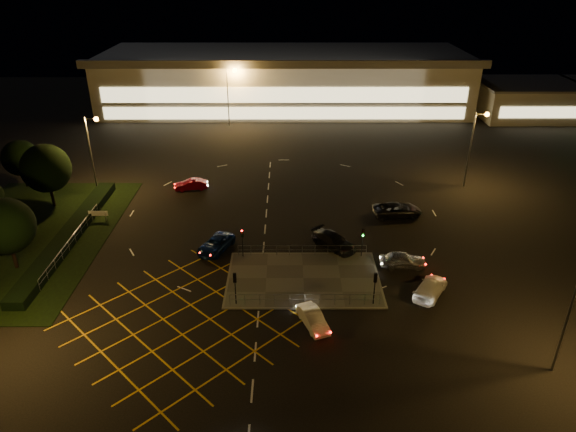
{
  "coord_description": "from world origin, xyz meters",
  "views": [
    {
      "loc": [
        0.46,
        -42.6,
        27.17
      ],
      "look_at": [
        0.57,
        7.3,
        2.0
      ],
      "focal_mm": 32.0,
      "sensor_mm": 36.0,
      "label": 1
    }
  ],
  "objects_px": {
    "car_east_grey": "(397,210)",
    "car_far_dkgrey": "(334,241)",
    "signal_nw": "(242,237)",
    "signal_sw": "(235,282)",
    "car_circ_red": "(191,185)",
    "car_left_blue": "(216,245)",
    "car_right_silver": "(403,260)",
    "car_approach_white": "(430,288)",
    "car_queue_white": "(313,319)",
    "signal_ne": "(363,237)",
    "signal_se": "(375,282)"
  },
  "relations": [
    {
      "from": "signal_sw",
      "to": "signal_ne",
      "type": "xyz_separation_m",
      "value": [
        12.0,
        7.99,
        0.0
      ]
    },
    {
      "from": "signal_sw",
      "to": "car_queue_white",
      "type": "bearing_deg",
      "value": 156.71
    },
    {
      "from": "car_far_dkgrey",
      "to": "car_left_blue",
      "type": "bearing_deg",
      "value": 141.37
    },
    {
      "from": "car_left_blue",
      "to": "car_circ_red",
      "type": "bearing_deg",
      "value": 131.6
    },
    {
      "from": "car_right_silver",
      "to": "car_approach_white",
      "type": "relative_size",
      "value": 0.89
    },
    {
      "from": "car_circ_red",
      "to": "car_east_grey",
      "type": "distance_m",
      "value": 26.61
    },
    {
      "from": "signal_nw",
      "to": "car_left_blue",
      "type": "height_order",
      "value": "signal_nw"
    },
    {
      "from": "car_queue_white",
      "to": "car_east_grey",
      "type": "bearing_deg",
      "value": 40.68
    },
    {
      "from": "car_left_blue",
      "to": "signal_sw",
      "type": "bearing_deg",
      "value": -49.35
    },
    {
      "from": "car_circ_red",
      "to": "car_far_dkgrey",
      "type": "bearing_deg",
      "value": 37.65
    },
    {
      "from": "car_far_dkgrey",
      "to": "car_approach_white",
      "type": "distance_m",
      "value": 11.65
    },
    {
      "from": "signal_nw",
      "to": "car_far_dkgrey",
      "type": "height_order",
      "value": "signal_nw"
    },
    {
      "from": "car_approach_white",
      "to": "car_queue_white",
      "type": "bearing_deg",
      "value": 54.96
    },
    {
      "from": "car_queue_white",
      "to": "car_east_grey",
      "type": "height_order",
      "value": "car_east_grey"
    },
    {
      "from": "car_right_silver",
      "to": "car_approach_white",
      "type": "distance_m",
      "value": 4.93
    },
    {
      "from": "car_far_dkgrey",
      "to": "car_right_silver",
      "type": "xyz_separation_m",
      "value": [
        6.47,
        -3.78,
        -0.01
      ]
    },
    {
      "from": "signal_sw",
      "to": "car_approach_white",
      "type": "relative_size",
      "value": 0.64
    },
    {
      "from": "car_right_silver",
      "to": "car_east_grey",
      "type": "relative_size",
      "value": 0.78
    },
    {
      "from": "car_far_dkgrey",
      "to": "car_east_grey",
      "type": "relative_size",
      "value": 0.92
    },
    {
      "from": "signal_se",
      "to": "car_east_grey",
      "type": "distance_m",
      "value": 18.2
    },
    {
      "from": "car_right_silver",
      "to": "car_circ_red",
      "type": "relative_size",
      "value": 1.06
    },
    {
      "from": "signal_sw",
      "to": "signal_nw",
      "type": "relative_size",
      "value": 1.0
    },
    {
      "from": "signal_se",
      "to": "car_approach_white",
      "type": "relative_size",
      "value": 0.64
    },
    {
      "from": "car_left_blue",
      "to": "car_circ_red",
      "type": "relative_size",
      "value": 1.19
    },
    {
      "from": "signal_ne",
      "to": "car_far_dkgrey",
      "type": "bearing_deg",
      "value": 143.62
    },
    {
      "from": "car_east_grey",
      "to": "car_circ_red",
      "type": "bearing_deg",
      "value": 67.17
    },
    {
      "from": "signal_nw",
      "to": "signal_ne",
      "type": "relative_size",
      "value": 1.0
    },
    {
      "from": "signal_se",
      "to": "signal_nw",
      "type": "height_order",
      "value": "same"
    },
    {
      "from": "signal_nw",
      "to": "signal_sw",
      "type": "bearing_deg",
      "value": -90.0
    },
    {
      "from": "signal_se",
      "to": "car_right_silver",
      "type": "relative_size",
      "value": 0.71
    },
    {
      "from": "car_left_blue",
      "to": "car_right_silver",
      "type": "height_order",
      "value": "car_right_silver"
    },
    {
      "from": "signal_nw",
      "to": "car_right_silver",
      "type": "distance_m",
      "value": 15.98
    },
    {
      "from": "signal_se",
      "to": "car_right_silver",
      "type": "xyz_separation_m",
      "value": [
        3.8,
        6.18,
        -1.61
      ]
    },
    {
      "from": "signal_se",
      "to": "signal_sw",
      "type": "bearing_deg",
      "value": 0.0
    },
    {
      "from": "signal_ne",
      "to": "car_approach_white",
      "type": "distance_m",
      "value": 8.56
    },
    {
      "from": "car_circ_red",
      "to": "car_queue_white",
      "type": "bearing_deg",
      "value": 16.31
    },
    {
      "from": "car_east_grey",
      "to": "car_far_dkgrey",
      "type": "bearing_deg",
      "value": 126.41
    },
    {
      "from": "signal_sw",
      "to": "car_approach_white",
      "type": "bearing_deg",
      "value": -175.06
    },
    {
      "from": "signal_sw",
      "to": "car_right_silver",
      "type": "distance_m",
      "value": 17.04
    },
    {
      "from": "car_circ_red",
      "to": "signal_ne",
      "type": "bearing_deg",
      "value": 38.22
    },
    {
      "from": "car_approach_white",
      "to": "car_left_blue",
      "type": "bearing_deg",
      "value": 11.75
    },
    {
      "from": "car_left_blue",
      "to": "car_approach_white",
      "type": "bearing_deg",
      "value": 2.15
    },
    {
      "from": "signal_sw",
      "to": "car_far_dkgrey",
      "type": "bearing_deg",
      "value": -133.12
    },
    {
      "from": "signal_nw",
      "to": "car_left_blue",
      "type": "xyz_separation_m",
      "value": [
        -2.91,
        1.37,
        -1.68
      ]
    },
    {
      "from": "car_far_dkgrey",
      "to": "car_right_silver",
      "type": "height_order",
      "value": "car_far_dkgrey"
    },
    {
      "from": "signal_nw",
      "to": "car_right_silver",
      "type": "xyz_separation_m",
      "value": [
        15.8,
        -1.8,
        -1.61
      ]
    },
    {
      "from": "car_queue_white",
      "to": "car_approach_white",
      "type": "distance_m",
      "value": 11.58
    },
    {
      "from": "signal_ne",
      "to": "car_approach_white",
      "type": "bearing_deg",
      "value": -50.62
    },
    {
      "from": "car_queue_white",
      "to": "car_east_grey",
      "type": "distance_m",
      "value": 22.86
    },
    {
      "from": "signal_se",
      "to": "car_approach_white",
      "type": "xyz_separation_m",
      "value": [
        5.33,
        1.5,
        -1.65
      ]
    }
  ]
}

